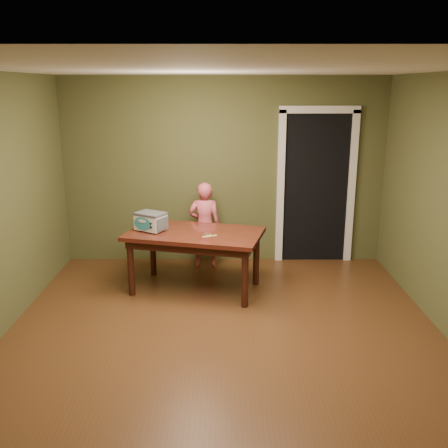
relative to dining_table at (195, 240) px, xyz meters
name	(u,v)px	position (x,y,z in m)	size (l,w,h in m)	color
floor	(224,344)	(0.35, -1.37, -0.65)	(5.00, 5.00, 0.00)	#502D16
room_shell	(224,172)	(0.35, -1.37, 1.06)	(4.52, 5.02, 2.61)	#494E29
doorway	(312,185)	(1.65, 1.41, 0.41)	(1.10, 0.66, 2.25)	black
dining_table	(195,240)	(0.00, 0.00, 0.00)	(1.77, 1.26, 0.75)	#3A180D
toy_oven	(151,221)	(-0.54, 0.06, 0.22)	(0.43, 0.39, 0.23)	#4C4F54
baking_pan	(207,234)	(0.16, -0.14, 0.11)	(0.10, 0.10, 0.02)	silver
spatula	(209,236)	(0.18, -0.19, 0.10)	(0.18, 0.03, 0.01)	#D5CC5C
child	(204,226)	(0.09, 0.80, -0.04)	(0.44, 0.29, 1.21)	#DA5966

